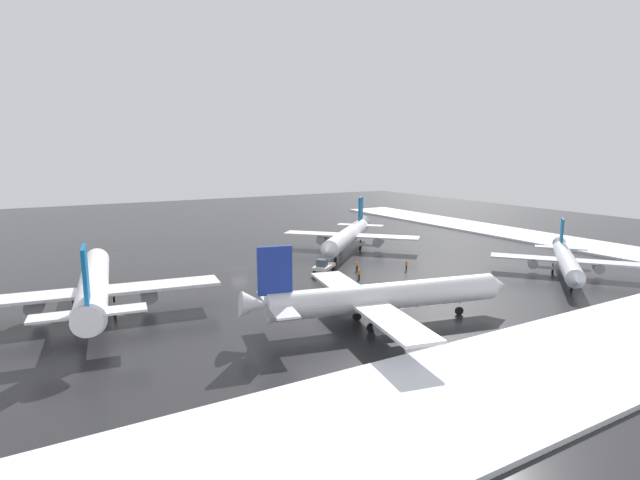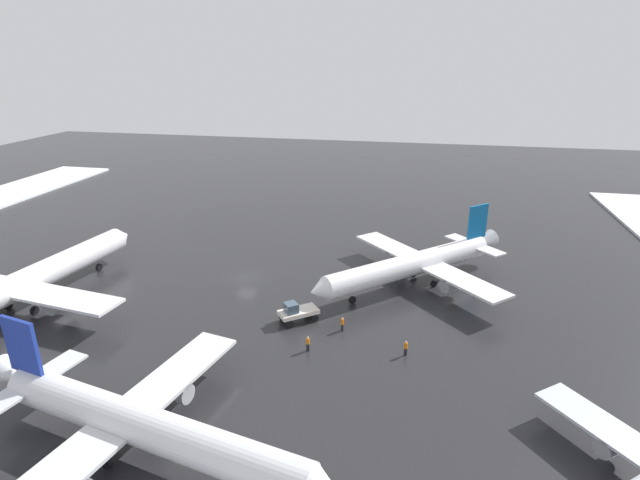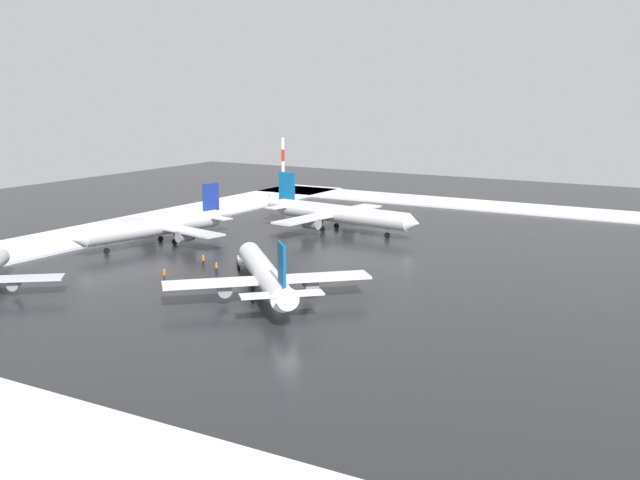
{
  "view_description": "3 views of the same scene",
  "coord_description": "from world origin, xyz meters",
  "views": [
    {
      "loc": [
        -28.58,
        -75.69,
        18.93
      ],
      "look_at": [
        13.83,
        -2.63,
        3.87
      ],
      "focal_mm": 28.0,
      "sensor_mm": 36.0,
      "label": 1
    },
    {
      "loc": [
        23.22,
        -60.27,
        29.41
      ],
      "look_at": [
        9.12,
        6.85,
        3.82
      ],
      "focal_mm": 28.0,
      "sensor_mm": 36.0,
      "label": 2
    },
    {
      "loc": [
        105.08,
        59.61,
        27.08
      ],
      "look_at": [
        9.7,
        2.6,
        5.42
      ],
      "focal_mm": 45.0,
      "sensor_mm": 36.0,
      "label": 3
    }
  ],
  "objects": [
    {
      "name": "ground_plane",
      "position": [
        0.0,
        0.0,
        0.0
      ],
      "size": [
        240.0,
        240.0,
        0.0
      ],
      "primitive_type": "plane",
      "color": "#232326"
    },
    {
      "name": "snow_bank_far",
      "position": [
        0.0,
        -50.0,
        0.22
      ],
      "size": [
        152.0,
        16.0,
        0.45
      ],
      "primitive_type": "cube",
      "color": "white",
      "rests_on": "ground_plane"
    },
    {
      "name": "snow_bank_left",
      "position": [
        -67.0,
        0.0,
        0.22
      ],
      "size": [
        14.0,
        116.0,
        0.45
      ],
      "primitive_type": "cube",
      "color": "white",
      "rests_on": "ground_plane"
    },
    {
      "name": "airplane_far_rear",
      "position": [
        22.98,
        2.38,
        3.12
      ],
      "size": [
        25.18,
        24.65,
        9.45
      ],
      "rotation": [
        0.0,
        0.0,
        3.91
      ],
      "color": "white",
      "rests_on": "ground_plane"
    },
    {
      "name": "airplane_parked_starboard",
      "position": [
        -23.12,
        -13.03,
        3.38
      ],
      "size": [
        28.69,
        34.43,
        10.23
      ],
      "rotation": [
        0.0,
        0.0,
        1.44
      ],
      "color": "white",
      "rests_on": "ground_plane"
    },
    {
      "name": "airplane_parked_portside",
      "position": [
        3.67,
        -33.33,
        3.15
      ],
      "size": [
        31.87,
        26.67,
        9.53
      ],
      "rotation": [
        0.0,
        0.0,
        6.08
      ],
      "color": "silver",
      "rests_on": "ground_plane"
    },
    {
      "name": "pushback_tug",
      "position": [
        9.94,
        -10.42,
        1.28
      ],
      "size": [
        4.97,
        4.58,
        2.5
      ],
      "rotation": [
        0.0,
        0.0,
        3.81
      ],
      "color": "silver",
      "rests_on": "ground_plane"
    },
    {
      "name": "ground_crew_by_nose_gear",
      "position": [
        12.66,
        -16.22,
        0.97
      ],
      "size": [
        0.36,
        0.36,
        1.71
      ],
      "rotation": [
        0.0,
        0.0,
        1.19
      ],
      "color": "black",
      "rests_on": "ground_plane"
    },
    {
      "name": "ground_crew_beside_wing",
      "position": [
        22.78,
        -14.95,
        0.97
      ],
      "size": [
        0.36,
        0.36,
        1.71
      ],
      "rotation": [
        0.0,
        0.0,
        2.1
      ],
      "color": "black",
      "rests_on": "ground_plane"
    },
    {
      "name": "ground_crew_mid_apron",
      "position": [
        15.54,
        -11.45,
        0.97
      ],
      "size": [
        0.36,
        0.36,
        1.71
      ],
      "rotation": [
        0.0,
        0.0,
        3.89
      ],
      "color": "black",
      "rests_on": "ground_plane"
    },
    {
      "name": "antenna_mast",
      "position": [
        -42.14,
        -37.89,
        7.79
      ],
      "size": [
        0.7,
        0.7,
        15.57
      ],
      "color": "red",
      "rests_on": "ground_plane"
    }
  ]
}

